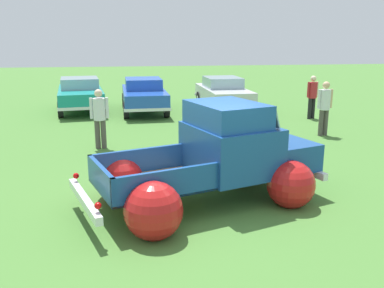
# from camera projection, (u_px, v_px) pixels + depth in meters

# --- Properties ---
(ground_plane) EXTENTS (80.00, 80.00, 0.00)m
(ground_plane) POSITION_uv_depth(u_px,v_px,m) (201.00, 202.00, 8.13)
(ground_plane) COLOR #477A33
(vintage_pickup_truck) EXTENTS (4.99, 3.79, 1.96)m
(vintage_pickup_truck) POSITION_uv_depth(u_px,v_px,m) (219.00, 162.00, 8.11)
(vintage_pickup_truck) COLOR black
(vintage_pickup_truck) RESTS_ON ground
(show_car_0) EXTENTS (2.37, 4.50, 1.43)m
(show_car_0) POSITION_uv_depth(u_px,v_px,m) (80.00, 93.00, 18.05)
(show_car_0) COLOR black
(show_car_0) RESTS_ON ground
(show_car_1) EXTENTS (1.91, 4.36, 1.43)m
(show_car_1) POSITION_uv_depth(u_px,v_px,m) (144.00, 94.00, 17.79)
(show_car_1) COLOR black
(show_car_1) RESTS_ON ground
(show_car_2) EXTENTS (1.90, 4.28, 1.43)m
(show_car_2) POSITION_uv_depth(u_px,v_px,m) (223.00, 92.00, 18.32)
(show_car_2) COLOR black
(show_car_2) RESTS_ON ground
(spectator_0) EXTENTS (0.54, 0.38, 1.76)m
(spectator_0) POSITION_uv_depth(u_px,v_px,m) (325.00, 105.00, 13.40)
(spectator_0) COLOR #4C4742
(spectator_0) RESTS_ON ground
(spectator_1) EXTENTS (0.53, 0.43, 1.69)m
(spectator_1) POSITION_uv_depth(u_px,v_px,m) (312.00, 94.00, 16.25)
(spectator_1) COLOR black
(spectator_1) RESTS_ON ground
(spectator_2) EXTENTS (0.53, 0.35, 1.71)m
(spectator_2) POSITION_uv_depth(u_px,v_px,m) (100.00, 115.00, 11.85)
(spectator_2) COLOR #4C4742
(spectator_2) RESTS_ON ground
(lane_cone_0) EXTENTS (0.36, 0.36, 0.63)m
(lane_cone_0) POSITION_uv_depth(u_px,v_px,m) (185.00, 150.00, 10.71)
(lane_cone_0) COLOR black
(lane_cone_0) RESTS_ON ground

